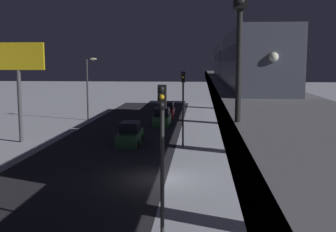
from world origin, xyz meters
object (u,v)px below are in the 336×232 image
(rail_signal, at_px, (240,23))
(sedan_green, at_px, (130,135))
(traffic_light_near, at_px, (162,142))
(sedan_red, at_px, (167,111))
(subway_train, at_px, (237,60))
(sedan_green_2, at_px, (162,118))
(commercial_billboard, at_px, (18,66))
(traffic_light_mid, at_px, (183,98))

(rail_signal, xyz_separation_m, sedan_green, (7.20, -24.04, -7.54))
(rail_signal, height_order, traffic_light_near, rail_signal)
(sedan_red, bearing_deg, rail_signal, -82.72)
(sedan_red, bearing_deg, subway_train, -65.67)
(subway_train, height_order, rail_signal, rail_signal)
(sedan_green, bearing_deg, sedan_green_2, 80.84)
(sedan_red, relative_size, traffic_light_near, 0.64)
(subway_train, bearing_deg, sedan_green_2, -51.89)
(rail_signal, bearing_deg, commercial_billboard, -54.60)
(sedan_green, height_order, sedan_green_2, same)
(traffic_light_mid, bearing_deg, traffic_light_near, 90.00)
(commercial_billboard, bearing_deg, rail_signal, 125.40)
(rail_signal, xyz_separation_m, sedan_green_2, (5.40, -35.20, -7.53))
(sedan_red, bearing_deg, traffic_light_near, -85.66)
(sedan_red, height_order, traffic_light_mid, traffic_light_mid)
(rail_signal, distance_m, traffic_light_mid, 23.66)
(sedan_red, xyz_separation_m, traffic_light_mid, (-2.90, 19.12, 3.40))
(subway_train, height_order, traffic_light_near, subway_train)
(subway_train, distance_m, commercial_billboard, 19.40)
(sedan_green, height_order, traffic_light_mid, traffic_light_mid)
(rail_signal, distance_m, sedan_green_2, 36.40)
(traffic_light_near, distance_m, traffic_light_mid, 19.10)
(sedan_green, height_order, commercial_billboard, commercial_billboard)
(traffic_light_near, bearing_deg, rail_signal, 121.65)
(subway_train, height_order, commercial_billboard, subway_train)
(sedan_red, bearing_deg, sedan_green, -95.63)
(traffic_light_mid, bearing_deg, subway_train, -152.88)
(sedan_green, bearing_deg, sedan_red, 84.37)
(subway_train, xyz_separation_m, rail_signal, (2.16, 25.55, 0.95))
(sedan_green_2, bearing_deg, traffic_light_mid, -76.45)
(sedan_green, xyz_separation_m, commercial_billboard, (9.98, -0.15, 6.04))
(rail_signal, xyz_separation_m, sedan_red, (5.40, -42.28, -7.53))
(sedan_green, distance_m, traffic_light_near, 20.80)
(sedan_red, distance_m, traffic_light_near, 38.48)
(sedan_red, relative_size, commercial_billboard, 0.46)
(sedan_green, distance_m, traffic_light_mid, 5.87)
(rail_signal, height_order, sedan_red, rail_signal)
(sedan_green, distance_m, commercial_billboard, 11.67)
(rail_signal, height_order, commercial_billboard, rail_signal)
(sedan_green, xyz_separation_m, traffic_light_near, (-4.70, 19.97, 3.41))
(subway_train, distance_m, rail_signal, 25.66)
(sedan_green, relative_size, sedan_green_2, 1.00)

